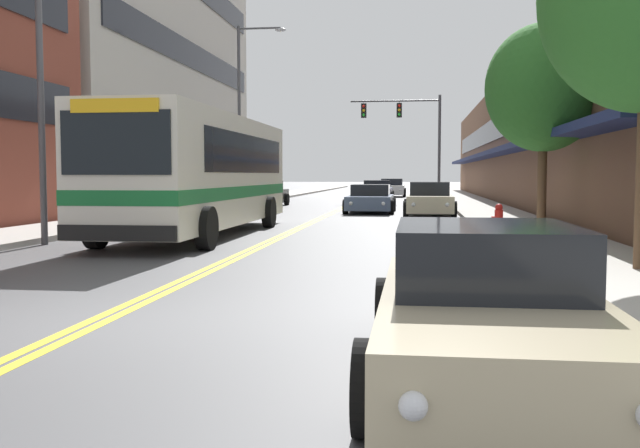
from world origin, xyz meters
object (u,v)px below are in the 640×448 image
Objects in this scene: car_slate_blue_moving_lead at (370,199)px; car_white_moving_second at (392,188)px; street_lamp_left_far at (245,102)px; car_navy_moving_third at (377,191)px; city_bus at (201,169)px; car_beige_parked_right_foreground at (486,309)px; street_lamp_left_near at (53,22)px; car_black_parked_left_mid at (265,194)px; street_tree_right_mid at (544,88)px; traffic_signal_mast at (409,126)px; car_champagne_parked_right_mid at (429,200)px; fire_hydrant at (499,218)px.

car_slate_blue_moving_lead is 23.19m from car_white_moving_second.
street_lamp_left_far is at bearing -109.52° from car_white_moving_second.
city_bus is at bearing -97.72° from car_navy_moving_third.
car_beige_parked_right_foreground is 14.60m from street_lamp_left_near.
car_black_parked_left_mid is 19.92m from street_tree_right_mid.
car_black_parked_left_mid is 0.78× the size of street_tree_right_mid.
traffic_signal_mast is 1.12× the size of street_tree_right_mid.
city_bus is at bearing -107.45° from car_slate_blue_moving_lead.
city_bus is 26.57m from car_navy_moving_third.
car_champagne_parked_right_mid is 25.48m from car_white_moving_second.
street_lamp_left_far is 1.53× the size of street_tree_right_mid.
street_tree_right_mid is (3.18, -7.91, 3.64)m from car_champagne_parked_right_mid.
traffic_signal_mast reaches higher than car_white_moving_second.
city_bus is 5.42m from street_lamp_left_near.
street_lamp_left_far is (-0.61, -1.80, 4.79)m from car_black_parked_left_mid.
street_tree_right_mid is (5.53, -33.28, 3.63)m from car_white_moving_second.
car_beige_parked_right_foreground is 31.68m from street_lamp_left_far.
street_tree_right_mid reaches higher than car_slate_blue_moving_lead.
street_lamp_left_far is (-9.25, 5.92, 4.79)m from car_champagne_parked_right_mid.
traffic_signal_mast is at bearing 91.37° from car_beige_parked_right_foreground.
car_white_moving_second reaches higher than car_navy_moving_third.
street_tree_right_mid reaches higher than fire_hydrant.
street_lamp_left_near is (-2.64, -3.20, 3.49)m from city_bus.
street_lamp_left_far reaches higher than car_navy_moving_third.
street_tree_right_mid is (12.39, 5.80, -1.06)m from street_lamp_left_near.
car_navy_moving_third is at bearing 100.30° from fire_hydrant.
car_white_moving_second is at bearing 98.79° from traffic_signal_mast.
car_black_parked_left_mid is 18.74m from car_white_moving_second.
car_beige_parked_right_foreground is 0.51× the size of street_lamp_left_near.
city_bus reaches higher than fire_hydrant.
city_bus reaches higher than car_black_parked_left_mid.
street_lamp_left_far reaches higher than street_lamp_left_near.
car_white_moving_second reaches higher than car_black_parked_left_mid.
car_beige_parked_right_foreground is 0.76× the size of street_tree_right_mid.
car_black_parked_left_mid reaches higher than car_slate_blue_moving_lead.
car_black_parked_left_mid is 12.38m from traffic_signal_mast.
city_bus is 2.61× the size of car_navy_moving_third.
street_lamp_left_near is (-6.20, -29.50, 4.72)m from car_navy_moving_third.
street_lamp_left_near reaches higher than car_beige_parked_right_foreground.
city_bus is at bearing -80.75° from street_lamp_left_far.
car_beige_parked_right_foreground is at bearing -96.91° from fire_hydrant.
car_beige_parked_right_foreground is 1.05× the size of car_champagne_parked_right_mid.
city_bus is 1.23× the size of street_lamp_left_far.
street_tree_right_mid is at bearing 54.86° from fire_hydrant.
street_lamp_left_near is (-0.57, -21.42, 4.70)m from car_black_parked_left_mid.
car_black_parked_left_mid is 1.06× the size of car_white_moving_second.
car_black_parked_left_mid is at bearing -109.61° from car_white_moving_second.
traffic_signal_mast is at bearing 83.62° from car_slate_blue_moving_lead.
car_white_moving_second is 0.48× the size of street_lamp_left_far.
street_tree_right_mid reaches higher than car_beige_parked_right_foreground.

